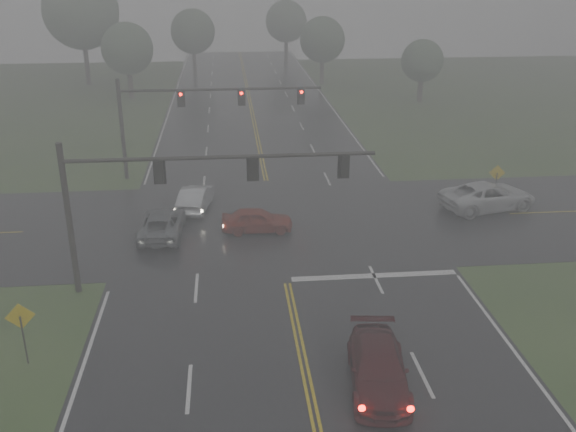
{
  "coord_description": "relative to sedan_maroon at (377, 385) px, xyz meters",
  "views": [
    {
      "loc": [
        -2.73,
        -14.25,
        15.05
      ],
      "look_at": [
        0.23,
        16.0,
        2.84
      ],
      "focal_mm": 40.0,
      "sensor_mm": 36.0,
      "label": 1
    }
  ],
  "objects": [
    {
      "name": "sedan_maroon",
      "position": [
        0.0,
        0.0,
        0.0
      ],
      "size": [
        2.75,
        5.46,
        1.52
      ],
      "primitive_type": "imported",
      "rotation": [
        0.0,
        0.0,
        -0.12
      ],
      "color": "#3F0B0E",
      "rests_on": "ground"
    },
    {
      "name": "sign_diamond_west",
      "position": [
        -13.61,
        2.78,
        1.83
      ],
      "size": [
        1.11,
        0.26,
        2.71
      ],
      "rotation": [
        0.0,
        0.0,
        0.2
      ],
      "color": "black",
      "rests_on": "ground"
    },
    {
      "name": "tree_n_mid",
      "position": [
        -9.48,
        71.7,
        5.83
      ],
      "size": [
        6.04,
        6.04,
        8.87
      ],
      "color": "#382B24",
      "rests_on": "ground"
    },
    {
      "name": "signal_gantry_far",
      "position": [
        -8.25,
        26.11,
        5.17
      ],
      "size": [
        14.5,
        0.37,
        7.3
      ],
      "color": "black",
      "rests_on": "ground"
    },
    {
      "name": "sedan_silver",
      "position": [
        -7.5,
        19.25,
        0.0
      ],
      "size": [
        2.39,
        4.85,
        1.53
      ],
      "primitive_type": "imported",
      "rotation": [
        0.0,
        0.0,
        2.97
      ],
      "color": "#B5B8BD",
      "rests_on": "ground"
    },
    {
      "name": "stop_bar",
      "position": [
        1.89,
        8.87,
        0.0
      ],
      "size": [
        8.5,
        0.5,
        0.01
      ],
      "primitive_type": "cube",
      "color": "silver",
      "rests_on": "ground"
    },
    {
      "name": "signal_gantry_near",
      "position": [
        -8.29,
        8.73,
        5.28
      ],
      "size": [
        14.51,
        0.33,
        7.47
      ],
      "color": "black",
      "rests_on": "ground"
    },
    {
      "name": "sedan_red",
      "position": [
        -3.75,
        15.26,
        0.0
      ],
      "size": [
        4.22,
        1.78,
        1.43
      ],
      "primitive_type": "imported",
      "rotation": [
        0.0,
        0.0,
        1.55
      ],
      "color": "maroon",
      "rests_on": "ground"
    },
    {
      "name": "pickup_white",
      "position": [
        11.25,
        17.51,
        0.0
      ],
      "size": [
        6.7,
        4.21,
        1.72
      ],
      "primitive_type": "imported",
      "rotation": [
        0.0,
        0.0,
        1.8
      ],
      "color": "#BABCBE",
      "rests_on": "ground"
    },
    {
      "name": "cross_street",
      "position": [
        -2.61,
        16.47,
        0.0
      ],
      "size": [
        120.0,
        14.0,
        0.02
      ],
      "primitive_type": "cube",
      "color": "black",
      "rests_on": "ground"
    },
    {
      "name": "tree_nw_b",
      "position": [
        -22.8,
        65.38,
        8.99
      ],
      "size": [
        9.3,
        9.3,
        13.66
      ],
      "color": "#382B24",
      "rests_on": "ground"
    },
    {
      "name": "tree_nw_a",
      "position": [
        -16.19,
        55.8,
        5.62
      ],
      "size": [
        5.83,
        5.83,
        8.56
      ],
      "color": "#382B24",
      "rests_on": "ground"
    },
    {
      "name": "car_grey",
      "position": [
        -9.31,
        15.18,
        0.0
      ],
      "size": [
        2.63,
        5.3,
        1.44
      ],
      "primitive_type": "imported",
      "rotation": [
        0.0,
        0.0,
        3.09
      ],
      "color": "#585B5F",
      "rests_on": "ground"
    },
    {
      "name": "main_road",
      "position": [
        -2.61,
        14.47,
        0.0
      ],
      "size": [
        18.0,
        160.0,
        0.02
      ],
      "primitive_type": "cube",
      "color": "black",
      "rests_on": "ground"
    },
    {
      "name": "tree_n_far",
      "position": [
        4.36,
        82.32,
        6.11
      ],
      "size": [
        6.33,
        6.33,
        9.3
      ],
      "color": "#382B24",
      "rests_on": "ground"
    },
    {
      "name": "tree_e_near",
      "position": [
        16.59,
        50.94,
        4.51
      ],
      "size": [
        4.68,
        4.68,
        6.88
      ],
      "color": "#382B24",
      "rests_on": "ground"
    },
    {
      "name": "tree_ne_a",
      "position": [
        7.13,
        63.0,
        5.54
      ],
      "size": [
        5.73,
        5.73,
        8.42
      ],
      "color": "#382B24",
      "rests_on": "ground"
    },
    {
      "name": "sign_diamond_east",
      "position": [
        12.25,
        18.81,
        1.7
      ],
      "size": [
        1.04,
        0.23,
        2.52
      ],
      "rotation": [
        0.0,
        0.0,
        -0.19
      ],
      "color": "black",
      "rests_on": "ground"
    }
  ]
}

